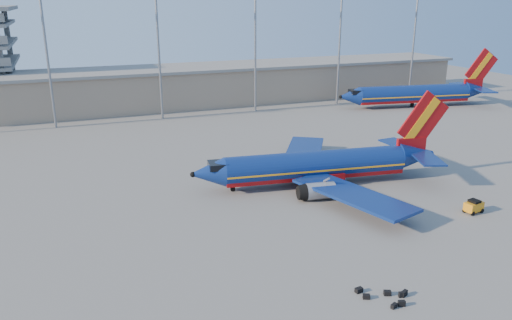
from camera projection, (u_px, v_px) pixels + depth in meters
name	position (u px, v px, depth m)	size (l,w,h in m)	color
ground	(279.00, 194.00, 61.06)	(220.00, 220.00, 0.00)	slate
terminal_building	(216.00, 84.00, 114.60)	(122.00, 16.00, 8.50)	gray
light_mast_row	(208.00, 27.00, 98.18)	(101.60, 1.60, 28.65)	gray
aircraft_main	(321.00, 166.00, 63.65)	(34.03, 32.53, 11.55)	navy
aircraft_second	(417.00, 94.00, 110.20)	(36.86, 14.68, 12.56)	navy
baggage_tug	(474.00, 206.00, 55.42)	(2.28, 1.59, 1.51)	orange
luggage_pile	(386.00, 296.00, 39.59)	(3.76, 3.33, 0.47)	black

